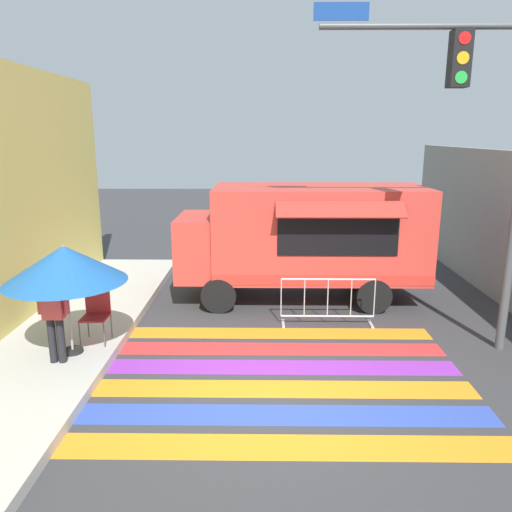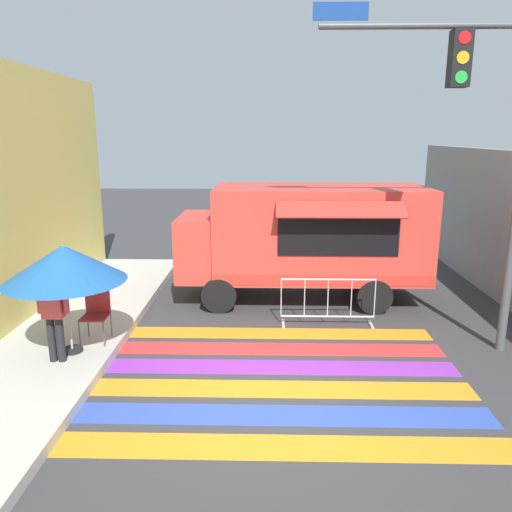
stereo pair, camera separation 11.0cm
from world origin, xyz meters
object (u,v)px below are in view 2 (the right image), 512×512
object	(u,v)px
traffic_signal_pole	(486,124)
folding_chair	(96,311)
food_truck	(301,235)
barricade_front	(328,302)
patio_umbrella	(64,264)
vendor_person	(53,308)

from	to	relation	value
traffic_signal_pole	folding_chair	size ratio (longest dim) A/B	6.52
food_truck	barricade_front	xyz separation A→B (m)	(0.48, -1.70, -1.09)
patio_umbrella	folding_chair	bearing A→B (deg)	63.51
food_truck	traffic_signal_pole	bearing A→B (deg)	-44.82
folding_chair	barricade_front	xyz separation A→B (m)	(4.46, 1.30, -0.24)
barricade_front	traffic_signal_pole	bearing A→B (deg)	-26.02
food_truck	vendor_person	bearing A→B (deg)	-137.91
traffic_signal_pole	folding_chair	world-z (taller)	traffic_signal_pole
patio_umbrella	vendor_person	xyz separation A→B (m)	(-0.10, -0.37, -0.67)
traffic_signal_pole	patio_umbrella	xyz separation A→B (m)	(-7.16, -0.68, -2.31)
food_truck	barricade_front	bearing A→B (deg)	-74.14
folding_chair	food_truck	bearing A→B (deg)	58.97
traffic_signal_pole	patio_umbrella	world-z (taller)	traffic_signal_pole
traffic_signal_pole	vendor_person	distance (m)	7.92
barricade_front	food_truck	bearing A→B (deg)	105.86
traffic_signal_pole	folding_chair	distance (m)	7.66
folding_chair	vendor_person	bearing A→B (deg)	-90.27
patio_umbrella	barricade_front	xyz separation A→B (m)	(4.74, 1.86, -1.30)
patio_umbrella	food_truck	bearing A→B (deg)	39.93
food_truck	folding_chair	bearing A→B (deg)	-142.94
patio_umbrella	folding_chair	world-z (taller)	patio_umbrella
traffic_signal_pole	barricade_front	distance (m)	4.50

